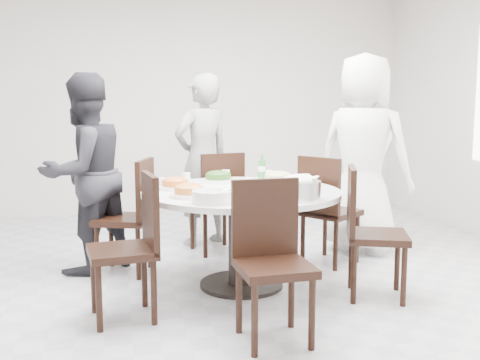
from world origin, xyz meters
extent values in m
cube|color=#B3B3B8|center=(0.00, 0.00, 0.00)|extent=(6.00, 6.00, 0.01)
cube|color=silver|center=(0.00, 3.00, 1.40)|extent=(6.00, 0.01, 2.80)
cube|color=silver|center=(0.00, -3.00, 1.40)|extent=(6.00, 0.01, 2.80)
cylinder|color=white|center=(0.19, -0.11, 0.38)|extent=(1.50, 1.50, 0.75)
cube|color=black|center=(1.08, 0.34, 0.47)|extent=(0.58, 0.58, 0.95)
cube|color=black|center=(0.16, 0.94, 0.47)|extent=(0.50, 0.50, 0.95)
cube|color=black|center=(-0.69, 0.43, 0.47)|extent=(0.53, 0.53, 0.95)
cube|color=black|center=(-0.71, -0.59, 0.47)|extent=(0.47, 0.47, 0.95)
cube|color=black|center=(0.16, -1.13, 0.47)|extent=(0.44, 0.44, 0.95)
cube|color=black|center=(1.09, -0.55, 0.47)|extent=(0.54, 0.54, 0.95)
imported|color=white|center=(1.52, 0.66, 0.93)|extent=(1.05, 1.06, 1.85)
imported|color=black|center=(0.09, 1.25, 0.84)|extent=(0.73, 0.62, 1.68)
imported|color=black|center=(-0.99, 0.56, 0.82)|extent=(1.01, 0.99, 1.65)
cylinder|color=white|center=(0.09, 0.34, 0.78)|extent=(0.27, 0.27, 0.07)
cylinder|color=white|center=(0.56, 0.20, 0.79)|extent=(0.28, 0.28, 0.08)
cylinder|color=white|center=(-0.30, 0.04, 0.78)|extent=(0.25, 0.25, 0.07)
cylinder|color=white|center=(0.61, -0.25, 0.78)|extent=(0.26, 0.26, 0.07)
cylinder|color=white|center=(-0.24, -0.33, 0.79)|extent=(0.27, 0.27, 0.07)
cylinder|color=silver|center=(0.49, -0.58, 0.81)|extent=(0.30, 0.30, 0.13)
cylinder|color=white|center=(-0.12, -0.59, 0.79)|extent=(0.27, 0.27, 0.08)
cylinder|color=#2E732F|center=(0.49, 0.43, 0.85)|extent=(0.06, 0.06, 0.21)
cylinder|color=white|center=(0.20, 0.51, 0.79)|extent=(0.07, 0.07, 0.08)
camera|label=1|loc=(-0.72, -4.19, 1.41)|focal=42.00mm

